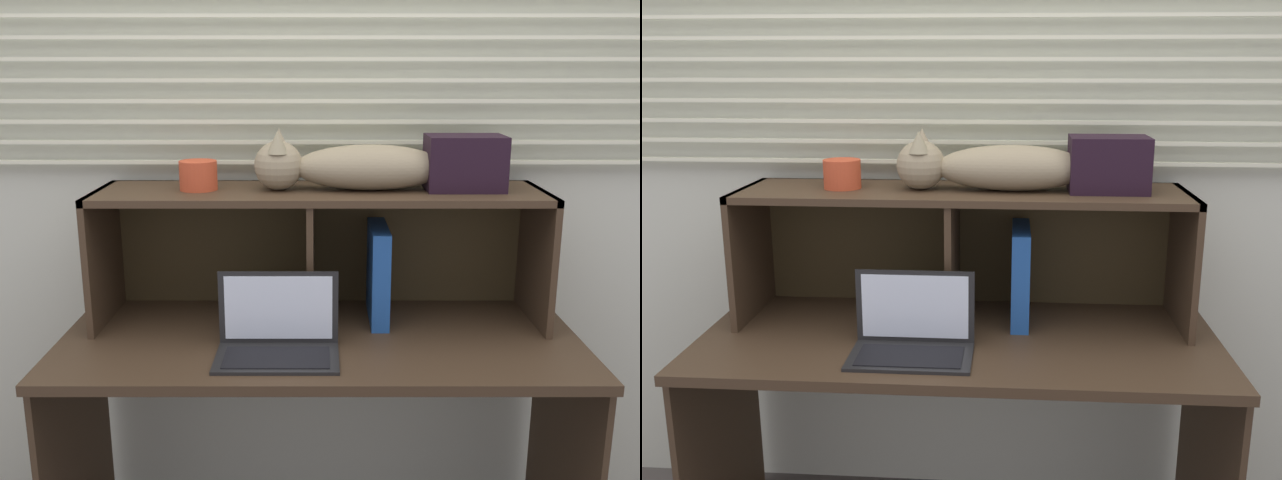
{
  "view_description": "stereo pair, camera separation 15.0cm",
  "coord_description": "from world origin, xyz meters",
  "views": [
    {
      "loc": [
        0.0,
        -1.78,
        1.52
      ],
      "look_at": [
        0.0,
        0.32,
        0.99
      ],
      "focal_mm": 39.03,
      "sensor_mm": 36.0,
      "label": 1
    },
    {
      "loc": [
        0.15,
        -1.77,
        1.52
      ],
      "look_at": [
        0.0,
        0.32,
        0.99
      ],
      "focal_mm": 39.03,
      "sensor_mm": 36.0,
      "label": 2
    }
  ],
  "objects": [
    {
      "name": "desk",
      "position": [
        0.0,
        0.17,
        0.6
      ],
      "size": [
        1.55,
        0.67,
        0.73
      ],
      "color": "#3E2D1D",
      "rests_on": "ground"
    },
    {
      "name": "book_stack",
      "position": [
        -0.21,
        0.32,
        0.76
      ],
      "size": [
        0.17,
        0.26,
        0.07
      ],
      "color": "gray",
      "rests_on": "desk"
    },
    {
      "name": "laptop",
      "position": [
        -0.12,
        0.04,
        0.78
      ],
      "size": [
        0.34,
        0.21,
        0.22
      ],
      "color": "black",
      "rests_on": "desk"
    },
    {
      "name": "cat",
      "position": [
        0.1,
        0.32,
        1.22
      ],
      "size": [
        0.76,
        0.17,
        0.18
      ],
      "color": "gray",
      "rests_on": "hutch_shelf_unit"
    },
    {
      "name": "hutch_shelf_unit",
      "position": [
        -0.0,
        0.36,
        1.03
      ],
      "size": [
        1.38,
        0.36,
        0.42
      ],
      "color": "#3E2D1D",
      "rests_on": "desk"
    },
    {
      "name": "storage_box",
      "position": [
        0.44,
        0.32,
        1.23
      ],
      "size": [
        0.23,
        0.16,
        0.17
      ],
      "primitive_type": "cube",
      "color": "black",
      "rests_on": "hutch_shelf_unit"
    },
    {
      "name": "small_basket",
      "position": [
        -0.37,
        0.32,
        1.19
      ],
      "size": [
        0.11,
        0.11,
        0.09
      ],
      "primitive_type": "cylinder",
      "color": "#C34626",
      "rests_on": "hutch_shelf_unit"
    },
    {
      "name": "back_panel_with_blinds",
      "position": [
        0.0,
        0.55,
        1.26
      ],
      "size": [
        4.4,
        0.08,
        2.5
      ],
      "color": "beige",
      "rests_on": "ground"
    },
    {
      "name": "binder_upright",
      "position": [
        0.18,
        0.32,
        0.88
      ],
      "size": [
        0.05,
        0.26,
        0.3
      ],
      "primitive_type": "cube",
      "color": "#1F4F9B",
      "rests_on": "desk"
    }
  ]
}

